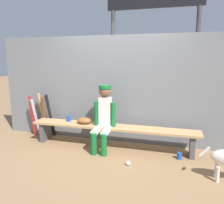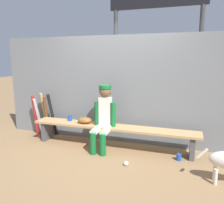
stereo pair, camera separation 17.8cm
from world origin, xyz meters
TOP-DOWN VIEW (x-y plane):
  - ground_plane at (0.00, 0.00)m, footprint 30.00×30.00m
  - chainlink_fence at (0.00, 0.38)m, footprint 5.04×0.03m
  - dugout_bench at (0.00, 0.00)m, footprint 3.13×0.36m
  - player_seated at (-0.13, -0.10)m, footprint 0.41×0.55m
  - baseball_glove at (-0.55, 0.00)m, footprint 0.28×0.20m
  - bat_aluminum_black at (-1.43, 0.24)m, footprint 0.10×0.28m
  - bat_wood_dark at (-1.55, 0.21)m, footprint 0.10×0.22m
  - bat_wood_tan at (-1.65, 0.30)m, footprint 0.10×0.26m
  - bat_aluminum_silver at (-1.78, 0.22)m, footprint 0.10×0.25m
  - bat_aluminum_red at (-1.84, 0.21)m, footprint 0.07×0.18m
  - baseball at (0.44, -0.62)m, footprint 0.07×0.07m
  - cup_on_ground at (1.21, -0.16)m, footprint 0.08×0.08m
  - cup_on_bench at (-0.91, 0.07)m, footprint 0.08×0.08m
  - scoreboard at (0.61, 1.39)m, footprint 2.37×0.27m

SIDE VIEW (x-z plane):
  - ground_plane at x=0.00m, z-range 0.00..0.00m
  - baseball at x=0.44m, z-range 0.00..0.07m
  - cup_on_ground at x=1.21m, z-range 0.00..0.11m
  - dugout_bench at x=0.00m, z-range 0.13..0.56m
  - bat_aluminum_silver at x=-1.78m, z-range 0.00..0.81m
  - bat_wood_dark at x=-1.55m, z-range 0.00..0.87m
  - bat_aluminum_red at x=-1.84m, z-range 0.00..0.87m
  - bat_aluminum_black at x=-1.43m, z-range 0.00..0.93m
  - bat_wood_tan at x=-1.65m, z-range 0.00..0.93m
  - cup_on_bench at x=-0.91m, z-range 0.42..0.53m
  - baseball_glove at x=-0.55m, z-range 0.42..0.54m
  - player_seated at x=-0.13m, z-range 0.04..1.22m
  - chainlink_fence at x=0.00m, z-range 0.00..2.09m
  - scoreboard at x=0.61m, z-range 0.82..4.72m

